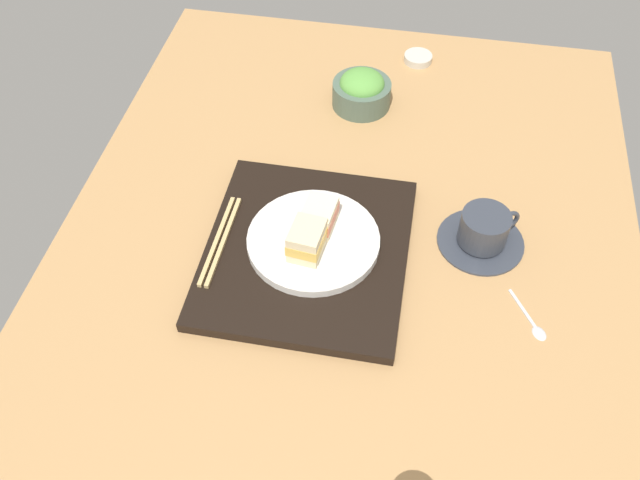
% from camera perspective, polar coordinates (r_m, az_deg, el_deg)
% --- Properties ---
extents(ground_plane, '(1.40, 1.00, 0.03)m').
position_cam_1_polar(ground_plane, '(1.16, 1.91, -2.17)').
color(ground_plane, tan).
extents(serving_tray, '(0.37, 0.34, 0.02)m').
position_cam_1_polar(serving_tray, '(1.14, -1.15, -1.12)').
color(serving_tray, black).
rests_on(serving_tray, ground_plane).
extents(sandwich_plate, '(0.22, 0.22, 0.02)m').
position_cam_1_polar(sandwich_plate, '(1.14, -0.56, -0.06)').
color(sandwich_plate, silver).
rests_on(sandwich_plate, serving_tray).
extents(sandwich_near, '(0.07, 0.06, 0.04)m').
position_cam_1_polar(sandwich_near, '(1.13, -0.06, 2.03)').
color(sandwich_near, beige).
rests_on(sandwich_near, sandwich_plate).
extents(sandwich_far, '(0.07, 0.06, 0.05)m').
position_cam_1_polar(sandwich_far, '(1.09, -1.10, -0.03)').
color(sandwich_far, beige).
rests_on(sandwich_far, sandwich_plate).
extents(salad_bowl, '(0.12, 0.12, 0.08)m').
position_cam_1_polar(salad_bowl, '(1.42, 3.52, 12.40)').
color(salad_bowl, '#4C6051').
rests_on(salad_bowl, ground_plane).
extents(chopsticks_pair, '(0.20, 0.02, 0.01)m').
position_cam_1_polar(chopsticks_pair, '(1.15, -8.36, -0.04)').
color(chopsticks_pair, tan).
rests_on(chopsticks_pair, serving_tray).
extents(coffee_cup, '(0.15, 0.15, 0.07)m').
position_cam_1_polar(coffee_cup, '(1.18, 13.56, 0.73)').
color(coffee_cup, '#333842').
rests_on(coffee_cup, ground_plane).
extents(small_sauce_dish, '(0.06, 0.06, 0.02)m').
position_cam_1_polar(small_sauce_dish, '(1.57, 8.22, 14.86)').
color(small_sauce_dish, beige).
rests_on(small_sauce_dish, ground_plane).
extents(teaspoon, '(0.09, 0.06, 0.01)m').
position_cam_1_polar(teaspoon, '(1.12, 17.54, -6.80)').
color(teaspoon, silver).
rests_on(teaspoon, ground_plane).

